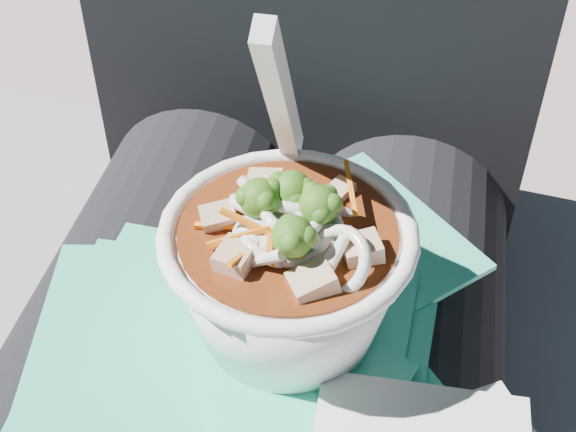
# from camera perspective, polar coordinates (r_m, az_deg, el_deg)

# --- Properties ---
(person_body) EXTENTS (0.34, 0.94, 1.03)m
(person_body) POSITION_cam_1_polar(r_m,az_deg,el_deg) (0.57, -1.44, -6.67)
(person_body) COLOR black
(person_body) RESTS_ON ground
(plastic_bag) EXTENTS (0.27, 0.37, 0.02)m
(plastic_bag) POSITION_cam_1_polar(r_m,az_deg,el_deg) (0.45, -4.10, -11.05)
(plastic_bag) COLOR #2BB591
(plastic_bag) RESTS_ON lap
(udon_bowl) EXTENTS (0.16, 0.16, 0.19)m
(udon_bowl) POSITION_cam_1_polar(r_m,az_deg,el_deg) (0.42, 0.03, -3.44)
(udon_bowl) COLOR white
(udon_bowl) RESTS_ON plastic_bag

